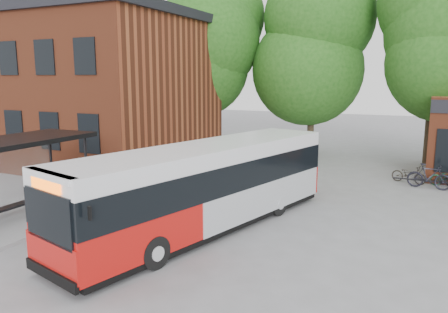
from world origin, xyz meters
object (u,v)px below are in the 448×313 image
at_px(bus_shelter, 17,180).
at_px(bicycle_2, 448,177).
at_px(bicycle_1, 429,176).
at_px(city_bus, 207,188).
at_px(bicycle_0, 409,174).

xyz_separation_m(bus_shelter, bicycle_2, (13.47, 11.86, -1.04)).
bearing_deg(bicycle_1, bus_shelter, 139.78).
distance_m(bicycle_1, bicycle_2, 1.21).
xyz_separation_m(bus_shelter, city_bus, (6.17, 2.09, -0.06)).
bearing_deg(bicycle_0, bicycle_1, -112.90).
bearing_deg(bicycle_2, bicycle_1, 127.42).
bearing_deg(bicycle_0, bus_shelter, 153.85).
xyz_separation_m(bicycle_1, bicycle_2, (0.80, 0.90, -0.15)).
xyz_separation_m(city_bus, bicycle_2, (7.30, 9.77, -0.98)).
xyz_separation_m(bus_shelter, bicycle_1, (12.67, 10.96, -0.89)).
bearing_deg(bicycle_1, city_bus, 152.68).
bearing_deg(city_bus, bicycle_0, 74.17).
bearing_deg(bicycle_1, bicycle_0, 56.99).
bearing_deg(bicycle_0, bicycle_2, -66.65).
height_order(bus_shelter, bicycle_2, bus_shelter).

